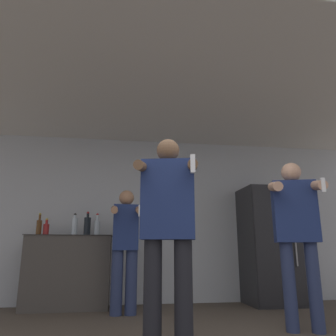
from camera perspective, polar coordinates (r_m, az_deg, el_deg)
name	(u,v)px	position (r m, az deg, el deg)	size (l,w,h in m)	color
wall_back	(151,218)	(5.28, -2.92, -8.74)	(7.00, 0.06, 2.55)	#B2B7BC
ceiling_slab	(165,99)	(4.09, -0.54, 11.86)	(7.00, 3.63, 0.05)	silver
refrigerator	(269,244)	(5.36, 17.15, -12.61)	(0.74, 0.72, 1.73)	#262628
counter	(68,271)	(5.00, -16.97, -16.83)	(1.18, 0.56, 0.99)	#47423D
bottle_brown_liquor	(87,226)	(4.94, -13.88, -9.73)	(0.10, 0.10, 0.34)	black
bottle_tall_gin	(39,226)	(5.05, -21.55, -9.45)	(0.07, 0.07, 0.31)	#563314
bottle_clear_vodka	(46,229)	(5.03, -20.46, -9.84)	(0.08, 0.08, 0.24)	maroon
bottle_short_whiskey	(97,227)	(4.93, -12.29, -10.03)	(0.09, 0.09, 0.32)	silver
bottle_amber_bourbon	(74,226)	(4.96, -15.98, -9.66)	(0.08, 0.08, 0.32)	silver
person_woman_foreground	(168,227)	(2.68, 0.00, -10.17)	(0.55, 0.50, 1.71)	black
person_man_side	(296,227)	(3.74, 21.47, -9.48)	(0.60, 0.58, 1.72)	navy
person_spectator_back	(125,245)	(4.39, -7.46, -13.16)	(0.41, 0.46, 1.57)	navy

